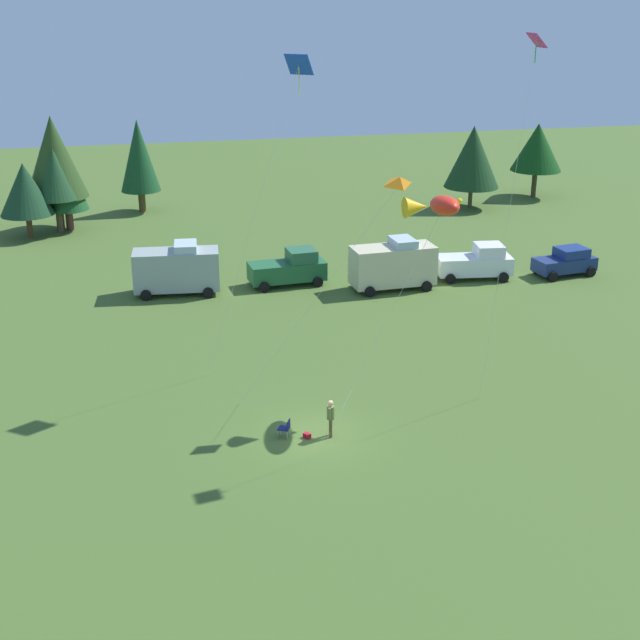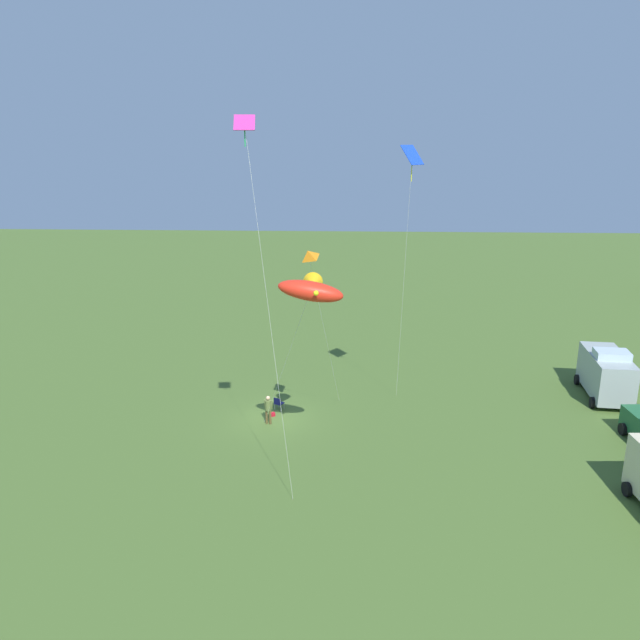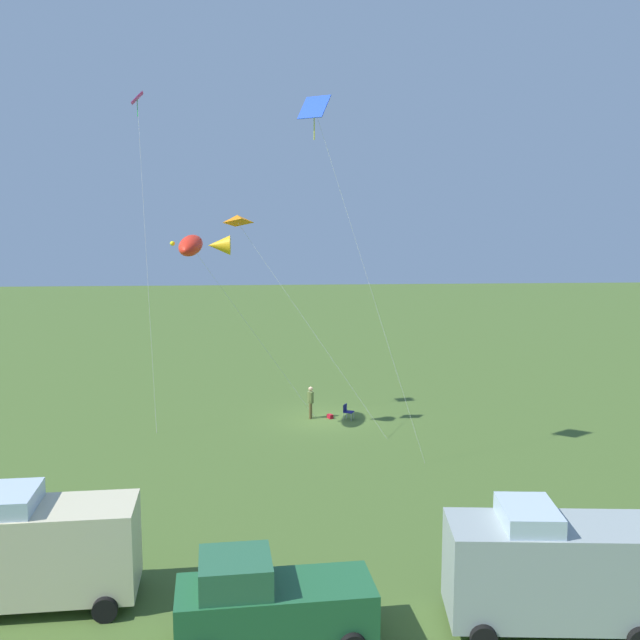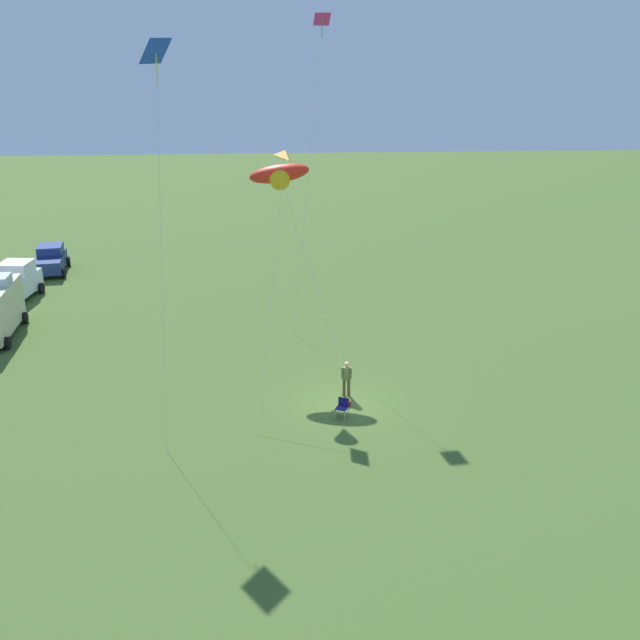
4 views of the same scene
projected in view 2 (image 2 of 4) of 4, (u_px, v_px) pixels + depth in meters
The scene contains 9 objects.
ground_plane at pixel (273, 419), 36.96m from camera, with size 160.00×160.00×0.00m, color #456128.
person_kite_flyer at pixel (268, 408), 36.08m from camera, with size 0.40×0.52×1.74m.
folding_chair at pixel (278, 403), 38.07m from camera, with size 0.64×0.64×0.82m.
backpack_on_grass at pixel (272, 414), 37.33m from camera, with size 0.32×0.22×0.22m, color #B41523.
van_motorhome_grey at pixel (606, 373), 39.76m from camera, with size 5.59×3.04×3.34m.
kite_large_fish at pixel (311, 289), 28.29m from camera, with size 7.09×4.73×10.06m.
kite_delta_orange at pixel (308, 255), 29.80m from camera, with size 7.88×2.09×10.97m.
kite_diamond_rainbow at pixel (247, 147), 23.80m from camera, with size 1.03×2.03×16.85m.
kite_diamond_blue at pixel (412, 163), 31.74m from camera, with size 5.59×1.31×15.69m.
Camera 2 is at (33.71, 4.40, 15.89)m, focal length 35.00 mm.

